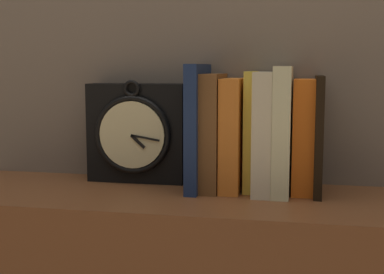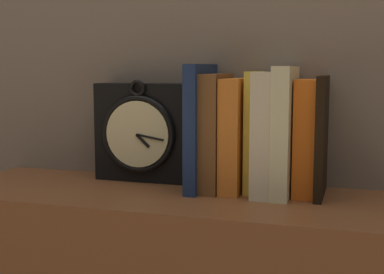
% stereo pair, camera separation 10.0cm
% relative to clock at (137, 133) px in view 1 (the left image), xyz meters
% --- Properties ---
extents(clock, '(0.21, 0.08, 0.22)m').
position_rel_clock_xyz_m(clock, '(0.00, 0.00, 0.00)').
color(clock, black).
rests_on(clock, bookshelf).
extents(book_slot0_navy, '(0.02, 0.16, 0.25)m').
position_rel_clock_xyz_m(book_slot0_navy, '(0.14, -0.04, 0.02)').
color(book_slot0_navy, navy).
rests_on(book_slot0_navy, bookshelf).
extents(book_slot1_brown, '(0.04, 0.14, 0.23)m').
position_rel_clock_xyz_m(book_slot1_brown, '(0.17, -0.03, 0.01)').
color(book_slot1_brown, brown).
rests_on(book_slot1_brown, bookshelf).
extents(book_slot2_orange, '(0.04, 0.14, 0.22)m').
position_rel_clock_xyz_m(book_slot2_orange, '(0.21, -0.03, 0.01)').
color(book_slot2_orange, orange).
rests_on(book_slot2_orange, bookshelf).
extents(book_slot3_yellow, '(0.02, 0.12, 0.23)m').
position_rel_clock_xyz_m(book_slot3_yellow, '(0.24, -0.02, 0.01)').
color(book_slot3_yellow, yellow).
rests_on(book_slot3_yellow, bookshelf).
extents(book_slot4_cream, '(0.04, 0.15, 0.23)m').
position_rel_clock_xyz_m(book_slot4_cream, '(0.27, -0.04, 0.01)').
color(book_slot4_cream, beige).
rests_on(book_slot4_cream, bookshelf).
extents(book_slot5_cream, '(0.03, 0.15, 0.24)m').
position_rel_clock_xyz_m(book_slot5_cream, '(0.31, -0.04, 0.02)').
color(book_slot5_cream, beige).
rests_on(book_slot5_cream, bookshelf).
extents(book_slot6_orange, '(0.04, 0.12, 0.22)m').
position_rel_clock_xyz_m(book_slot6_orange, '(0.35, -0.02, 0.01)').
color(book_slot6_orange, orange).
rests_on(book_slot6_orange, bookshelf).
extents(book_slot7_black, '(0.02, 0.14, 0.23)m').
position_rel_clock_xyz_m(book_slot7_black, '(0.37, -0.03, 0.01)').
color(book_slot7_black, black).
rests_on(book_slot7_black, bookshelf).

